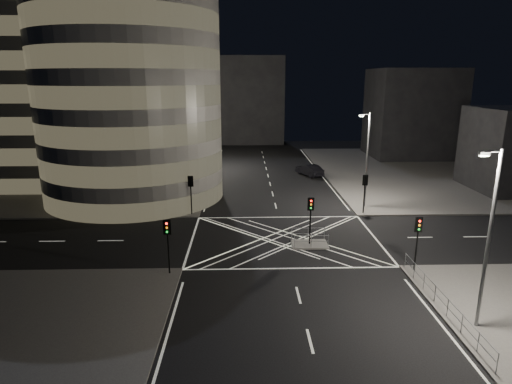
{
  "coord_description": "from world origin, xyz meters",
  "views": [
    {
      "loc": [
        -3.46,
        -34.85,
        13.56
      ],
      "look_at": [
        -2.31,
        4.7,
        3.0
      ],
      "focal_mm": 30.0,
      "sensor_mm": 36.0,
      "label": 1
    }
  ],
  "objects_px": {
    "traffic_signal_island": "(311,212)",
    "traffic_signal_fl": "(191,188)",
    "street_lamp_left_near": "(190,153)",
    "street_lamp_right_near": "(488,235)",
    "central_island": "(309,244)",
    "traffic_signal_fr": "(365,187)",
    "street_lamp_left_far": "(204,133)",
    "street_lamp_right_far": "(367,157)",
    "traffic_signal_nr": "(418,234)",
    "sedan": "(309,170)",
    "traffic_signal_nl": "(168,236)"
  },
  "relations": [
    {
      "from": "street_lamp_left_far",
      "to": "sedan",
      "type": "relative_size",
      "value": 1.99
    },
    {
      "from": "traffic_signal_nl",
      "to": "street_lamp_left_near",
      "type": "bearing_deg",
      "value": 91.94
    },
    {
      "from": "traffic_signal_nl",
      "to": "traffic_signal_fr",
      "type": "bearing_deg",
      "value": 37.69
    },
    {
      "from": "traffic_signal_fl",
      "to": "traffic_signal_nr",
      "type": "xyz_separation_m",
      "value": [
        17.6,
        -13.6,
        0.0
      ]
    },
    {
      "from": "traffic_signal_fr",
      "to": "traffic_signal_island",
      "type": "distance_m",
      "value": 10.73
    },
    {
      "from": "street_lamp_right_near",
      "to": "central_island",
      "type": "bearing_deg",
      "value": 120.75
    },
    {
      "from": "traffic_signal_nr",
      "to": "street_lamp_right_near",
      "type": "xyz_separation_m",
      "value": [
        0.64,
        -7.2,
        2.63
      ]
    },
    {
      "from": "street_lamp_right_far",
      "to": "street_lamp_right_near",
      "type": "distance_m",
      "value": 23.0
    },
    {
      "from": "traffic_signal_fr",
      "to": "street_lamp_left_far",
      "type": "xyz_separation_m",
      "value": [
        -18.24,
        23.2,
        2.63
      ]
    },
    {
      "from": "traffic_signal_nr",
      "to": "street_lamp_left_near",
      "type": "xyz_separation_m",
      "value": [
        -18.24,
        18.8,
        2.63
      ]
    },
    {
      "from": "traffic_signal_island",
      "to": "traffic_signal_fl",
      "type": "bearing_deg",
      "value": 142.46
    },
    {
      "from": "traffic_signal_fl",
      "to": "central_island",
      "type": "bearing_deg",
      "value": -37.54
    },
    {
      "from": "traffic_signal_fl",
      "to": "traffic_signal_fr",
      "type": "distance_m",
      "value": 17.6
    },
    {
      "from": "street_lamp_left_far",
      "to": "traffic_signal_fr",
      "type": "bearing_deg",
      "value": -51.83
    },
    {
      "from": "sedan",
      "to": "traffic_signal_nl",
      "type": "bearing_deg",
      "value": 40.21
    },
    {
      "from": "central_island",
      "to": "traffic_signal_fr",
      "type": "height_order",
      "value": "traffic_signal_fr"
    },
    {
      "from": "sedan",
      "to": "traffic_signal_nr",
      "type": "bearing_deg",
      "value": 70.33
    },
    {
      "from": "traffic_signal_nl",
      "to": "traffic_signal_island",
      "type": "bearing_deg",
      "value": 26.14
    },
    {
      "from": "street_lamp_left_near",
      "to": "street_lamp_right_near",
      "type": "relative_size",
      "value": 1.0
    },
    {
      "from": "traffic_signal_fl",
      "to": "street_lamp_right_near",
      "type": "distance_m",
      "value": 27.79
    },
    {
      "from": "central_island",
      "to": "traffic_signal_fl",
      "type": "bearing_deg",
      "value": 142.46
    },
    {
      "from": "central_island",
      "to": "street_lamp_right_near",
      "type": "distance_m",
      "value": 15.54
    },
    {
      "from": "traffic_signal_fl",
      "to": "street_lamp_right_near",
      "type": "xyz_separation_m",
      "value": [
        18.24,
        -20.8,
        2.63
      ]
    },
    {
      "from": "traffic_signal_fl",
      "to": "traffic_signal_nr",
      "type": "height_order",
      "value": "same"
    },
    {
      "from": "central_island",
      "to": "street_lamp_left_far",
      "type": "distance_m",
      "value": 33.95
    },
    {
      "from": "traffic_signal_fr",
      "to": "street_lamp_right_near",
      "type": "height_order",
      "value": "street_lamp_right_near"
    },
    {
      "from": "traffic_signal_nl",
      "to": "street_lamp_right_far",
      "type": "bearing_deg",
      "value": 40.91
    },
    {
      "from": "street_lamp_left_far",
      "to": "street_lamp_right_far",
      "type": "relative_size",
      "value": 1.0
    },
    {
      "from": "traffic_signal_island",
      "to": "traffic_signal_nr",
      "type": "bearing_deg",
      "value": -37.93
    },
    {
      "from": "traffic_signal_fl",
      "to": "traffic_signal_island",
      "type": "relative_size",
      "value": 1.0
    },
    {
      "from": "traffic_signal_island",
      "to": "street_lamp_right_near",
      "type": "distance_m",
      "value": 14.78
    },
    {
      "from": "traffic_signal_fl",
      "to": "sedan",
      "type": "bearing_deg",
      "value": 50.79
    },
    {
      "from": "traffic_signal_nr",
      "to": "street_lamp_right_near",
      "type": "distance_m",
      "value": 7.69
    },
    {
      "from": "central_island",
      "to": "traffic_signal_fr",
      "type": "xyz_separation_m",
      "value": [
        6.8,
        8.3,
        2.84
      ]
    },
    {
      "from": "traffic_signal_island",
      "to": "street_lamp_right_far",
      "type": "xyz_separation_m",
      "value": [
        7.44,
        10.5,
        2.63
      ]
    },
    {
      "from": "traffic_signal_nr",
      "to": "sedan",
      "type": "distance_m",
      "value": 31.86
    },
    {
      "from": "central_island",
      "to": "street_lamp_right_far",
      "type": "xyz_separation_m",
      "value": [
        7.44,
        10.5,
        5.47
      ]
    },
    {
      "from": "traffic_signal_island",
      "to": "traffic_signal_nl",
      "type": "bearing_deg",
      "value": -153.86
    },
    {
      "from": "street_lamp_left_near",
      "to": "traffic_signal_nl",
      "type": "bearing_deg",
      "value": -88.06
    },
    {
      "from": "traffic_signal_nr",
      "to": "street_lamp_left_far",
      "type": "distance_m",
      "value": 41.15
    },
    {
      "from": "traffic_signal_nr",
      "to": "street_lamp_right_far",
      "type": "distance_m",
      "value": 16.03
    },
    {
      "from": "traffic_signal_fr",
      "to": "street_lamp_left_far",
      "type": "height_order",
      "value": "street_lamp_left_far"
    },
    {
      "from": "traffic_signal_nr",
      "to": "street_lamp_right_near",
      "type": "relative_size",
      "value": 0.4
    },
    {
      "from": "traffic_signal_nr",
      "to": "street_lamp_right_near",
      "type": "height_order",
      "value": "street_lamp_right_near"
    },
    {
      "from": "sedan",
      "to": "traffic_signal_fl",
      "type": "bearing_deg",
      "value": 25.96
    },
    {
      "from": "traffic_signal_nl",
      "to": "central_island",
      "type": "bearing_deg",
      "value": 26.14
    },
    {
      "from": "traffic_signal_fl",
      "to": "traffic_signal_fr",
      "type": "height_order",
      "value": "same"
    },
    {
      "from": "street_lamp_left_near",
      "to": "street_lamp_right_near",
      "type": "distance_m",
      "value": 32.13
    },
    {
      "from": "traffic_signal_nr",
      "to": "traffic_signal_fr",
      "type": "bearing_deg",
      "value": 90.0
    },
    {
      "from": "street_lamp_right_near",
      "to": "sedan",
      "type": "bearing_deg",
      "value": 95.14
    }
  ]
}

